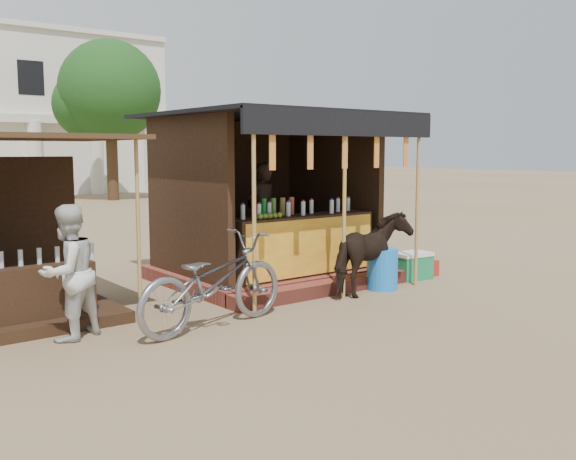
# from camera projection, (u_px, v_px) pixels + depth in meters

# --- Properties ---
(ground) EXTENTS (120.00, 120.00, 0.00)m
(ground) POSITION_uv_depth(u_px,v_px,m) (370.00, 334.00, 7.68)
(ground) COLOR #846B4C
(ground) RESTS_ON ground
(main_stall) EXTENTS (3.60, 3.61, 2.78)m
(main_stall) POSITION_uv_depth(u_px,v_px,m) (271.00, 220.00, 10.79)
(main_stall) COLOR brown
(main_stall) RESTS_ON ground
(secondary_stall) EXTENTS (2.40, 2.40, 2.38)m
(secondary_stall) POSITION_uv_depth(u_px,v_px,m) (14.00, 256.00, 8.18)
(secondary_stall) COLOR #341F13
(secondary_stall) RESTS_ON ground
(cow) EXTENTS (1.59, 1.00, 1.25)m
(cow) POSITION_uv_depth(u_px,v_px,m) (372.00, 254.00, 9.72)
(cow) COLOR black
(cow) RESTS_ON ground
(motorbike) EXTENTS (2.32, 1.11, 1.17)m
(motorbike) POSITION_uv_depth(u_px,v_px,m) (213.00, 282.00, 7.87)
(motorbike) COLOR gray
(motorbike) RESTS_ON ground
(bystander) EXTENTS (0.95, 0.86, 1.58)m
(bystander) POSITION_uv_depth(u_px,v_px,m) (68.00, 272.00, 7.38)
(bystander) COLOR silver
(bystander) RESTS_ON ground
(blue_barrel) EXTENTS (0.55, 0.55, 0.65)m
(blue_barrel) POSITION_uv_depth(u_px,v_px,m) (382.00, 269.00, 10.13)
(blue_barrel) COLOR blue
(blue_barrel) RESTS_ON ground
(red_crate) EXTENTS (0.43, 0.40, 0.28)m
(red_crate) POSITION_uv_depth(u_px,v_px,m) (423.00, 268.00, 11.25)
(red_crate) COLOR #A3241B
(red_crate) RESTS_ON ground
(cooler) EXTENTS (0.68, 0.50, 0.46)m
(cooler) POSITION_uv_depth(u_px,v_px,m) (412.00, 266.00, 10.95)
(cooler) COLOR #1C7E4D
(cooler) RESTS_ON ground
(tree) EXTENTS (4.50, 4.40, 7.00)m
(tree) POSITION_uv_depth(u_px,v_px,m) (105.00, 94.00, 28.00)
(tree) COLOR #382314
(tree) RESTS_ON ground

